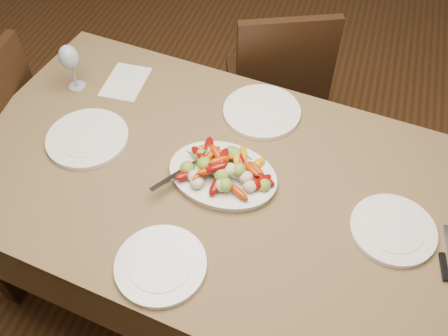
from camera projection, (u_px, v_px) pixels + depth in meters
name	position (u px, v px, depth m)	size (l,w,h in m)	color
floor	(254.00, 284.00, 2.25)	(6.00, 6.00, 0.00)	#392311
dining_table	(224.00, 240.00, 1.96)	(1.84, 1.04, 0.76)	brown
chair_far	(273.00, 83.00, 2.42)	(0.42, 0.42, 0.95)	black
serving_platter	(223.00, 176.00, 1.66)	(0.36, 0.26, 0.02)	white
roasted_vegetables	(223.00, 165.00, 1.62)	(0.29, 0.20, 0.09)	#6B0805
serving_spoon	(200.00, 171.00, 1.63)	(0.28, 0.06, 0.03)	#9EA0A8
plate_left	(88.00, 138.00, 1.78)	(0.29, 0.29, 0.02)	white
plate_right	(393.00, 230.00, 1.53)	(0.26, 0.26, 0.02)	white
plate_far	(262.00, 112.00, 1.87)	(0.29, 0.29, 0.02)	white
plate_near	(161.00, 265.00, 1.45)	(0.27, 0.27, 0.02)	white
wine_glass	(71.00, 66.00, 1.89)	(0.08, 0.08, 0.20)	#8C99A5
menu_card	(126.00, 82.00, 1.99)	(0.15, 0.21, 0.00)	silver
table_knife	(445.00, 255.00, 1.47)	(0.02, 0.20, 0.01)	#9EA0A8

